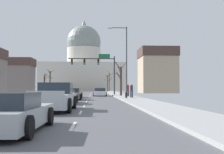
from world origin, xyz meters
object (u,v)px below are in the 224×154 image
object	(u,v)px
pedestrian_01	(132,90)
signal_gantry	(98,65)
sedan_near_02	(72,94)
street_lamp_right	(124,56)
sedan_near_00	(100,92)
sedan_oncoming_01	(69,90)
sedan_near_01	(74,93)
sedan_near_03	(64,97)
sedan_oncoming_00	(46,91)
pickup_truck_near_04	(54,98)
sedan_oncoming_02	(60,90)
pedestrian_00	(128,89)
sedan_near_05	(9,113)
bicycle_parked	(126,95)

from	to	relation	value
pedestrian_01	signal_gantry	bearing A→B (deg)	105.60
sedan_near_02	street_lamp_right	bearing A→B (deg)	30.36
signal_gantry	sedan_near_00	distance (m)	5.99
sedan_oncoming_01	pedestrian_01	size ratio (longest dim) A/B	2.67
signal_gantry	sedan_near_00	world-z (taller)	signal_gantry
street_lamp_right	sedan_near_01	distance (m)	8.17
sedan_near_03	sedan_oncoming_00	bearing A→B (deg)	102.58
pickup_truck_near_04	sedan_oncoming_02	bearing A→B (deg)	96.70
sedan_oncoming_01	pickup_truck_near_04	bearing A→B (deg)	-85.65
sedan_near_01	pedestrian_00	distance (m)	7.15
sedan_near_02	sedan_oncoming_01	bearing A→B (deg)	95.91
sedan_oncoming_00	sedan_near_00	bearing A→B (deg)	-46.61
sedan_near_02	sedan_near_03	world-z (taller)	sedan_near_02
sedan_oncoming_02	sedan_near_02	bearing A→B (deg)	-81.43
sedan_near_03	sedan_oncoming_01	world-z (taller)	sedan_oncoming_01
sedan_near_01	sedan_oncoming_01	bearing A→B (deg)	96.53
sedan_near_02	sedan_oncoming_01	distance (m)	36.89
sedan_near_01	pickup_truck_near_04	distance (m)	19.65
pedestrian_01	sedan_oncoming_00	bearing A→B (deg)	123.52
sedan_near_02	pedestrian_01	size ratio (longest dim) A/B	2.71
sedan_oncoming_00	pedestrian_00	world-z (taller)	pedestrian_00
sedan_oncoming_01	sedan_near_00	bearing A→B (deg)	-73.85
sedan_near_02	pedestrian_00	world-z (taller)	pedestrian_00
sedan_near_03	pedestrian_00	xyz separation A→B (m)	(6.95, 13.53, 0.52)
sedan_near_02	pickup_truck_near_04	world-z (taller)	pickup_truck_near_04
sedan_oncoming_00	pedestrian_01	bearing A→B (deg)	-56.48
street_lamp_right	sedan_near_05	distance (m)	26.34
sedan_near_01	sedan_near_03	size ratio (longest dim) A/B	0.93
bicycle_parked	sedan_near_01	bearing A→B (deg)	140.49
sedan_oncoming_01	sedan_oncoming_02	bearing A→B (deg)	107.17
bicycle_parked	sedan_oncoming_01	bearing A→B (deg)	105.14
sedan_oncoming_00	pedestrian_01	world-z (taller)	pedestrian_01
pedestrian_01	bicycle_parked	bearing A→B (deg)	-114.94
sedan_near_00	sedan_near_02	xyz separation A→B (m)	(-3.24, -12.39, 0.02)
pedestrian_01	sedan_near_02	bearing A→B (deg)	-160.10
sedan_near_01	sedan_near_05	bearing A→B (deg)	-89.89
sedan_oncoming_01	signal_gantry	bearing A→B (deg)	-71.71
sedan_near_00	sedan_oncoming_00	distance (m)	14.64
street_lamp_right	sedan_near_03	xyz separation A→B (m)	(-6.16, -10.60, -4.70)
pedestrian_00	sedan_oncoming_02	bearing A→B (deg)	108.81
signal_gantry	pedestrian_01	world-z (taller)	signal_gantry
sedan_near_01	sedan_near_05	xyz separation A→B (m)	(0.05, -27.36, -0.02)
pedestrian_00	signal_gantry	bearing A→B (deg)	111.64
pedestrian_00	sedan_oncoming_00	bearing A→B (deg)	129.53
signal_gantry	sedan_oncoming_02	bearing A→B (deg)	107.90
sedan_near_02	sedan_oncoming_02	bearing A→B (deg)	98.57
street_lamp_right	sedan_near_03	world-z (taller)	street_lamp_right
signal_gantry	sedan_near_03	bearing A→B (deg)	-97.41
sedan_oncoming_02	pedestrian_00	world-z (taller)	pedestrian_00
pedestrian_01	sedan_near_00	bearing A→B (deg)	109.77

